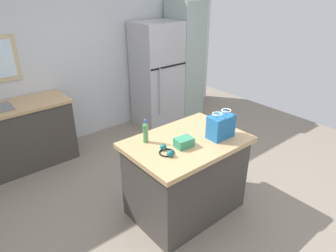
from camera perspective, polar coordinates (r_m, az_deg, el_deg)
The scene contains 10 objects.
ground at distance 3.62m, azimuth 2.48°, elevation -15.00°, with size 6.85×6.85×0.00m, color gray.
back_wall at distance 4.89m, azimuth -17.10°, elevation 13.13°, with size 5.71×0.13×2.75m.
kitchen_island at distance 3.33m, azimuth 3.34°, elevation -9.39°, with size 1.22×0.85×0.89m.
refrigerator at distance 5.29m, azimuth -2.06°, elevation 9.61°, with size 0.74×0.67×1.77m.
tall_cabinet at distance 5.65m, azimuth 3.12°, elevation 12.22°, with size 0.48×0.59×2.07m.
sink_counter at distance 4.55m, azimuth -26.26°, elevation -1.71°, with size 1.40×0.59×1.09m.
shopping_bag at distance 3.14m, azimuth 9.90°, elevation -0.04°, with size 0.27×0.17×0.29m.
small_box at distance 2.96m, azimuth 3.01°, elevation -3.09°, with size 0.18×0.13×0.09m, color #388E66.
bottle at distance 3.01m, azimuth -4.25°, elevation -1.16°, with size 0.05×0.05×0.25m.
ear_defenders at distance 2.85m, azimuth -0.25°, elevation -4.77°, with size 0.18×0.20×0.06m.
Camera 1 is at (-1.86, -2.01, 2.37)m, focal length 32.33 mm.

